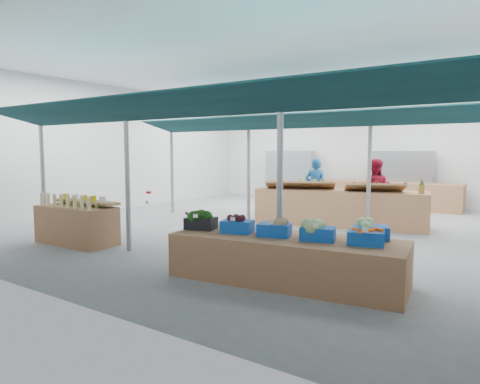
{
  "coord_description": "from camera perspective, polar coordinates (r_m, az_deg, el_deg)",
  "views": [
    {
      "loc": [
        5.71,
        -9.86,
        2.05
      ],
      "look_at": [
        0.13,
        -1.6,
        1.08
      ],
      "focal_mm": 32.0,
      "sensor_mm": 36.0,
      "label": 1
    }
  ],
  "objects": [
    {
      "name": "bottle_shelf",
      "position": [
        10.11,
        -20.78,
        -3.9
      ],
      "size": [
        1.89,
        1.19,
        1.11
      ],
      "rotation": [
        0.0,
        0.0,
        0.04
      ],
      "color": "brown",
      "rests_on": "floor"
    },
    {
      "name": "crate_cabbage",
      "position": [
        6.55,
        10.35,
        -4.98
      ],
      "size": [
        0.57,
        0.47,
        0.35
      ],
      "rotation": [
        0.0,
        0.0,
        0.26
      ],
      "color": "#104AB1",
      "rests_on": "veg_counter"
    },
    {
      "name": "pineapple",
      "position": [
        11.67,
        23.08,
        0.71
      ],
      "size": [
        0.14,
        0.14,
        0.39
      ],
      "rotation": [
        0.0,
        0.0,
        0.42
      ],
      "color": "#8C6019",
      "rests_on": "fruit_counter"
    },
    {
      "name": "crate_beets",
      "position": [
        7.04,
        -0.35,
        -4.35
      ],
      "size": [
        0.57,
        0.47,
        0.29
      ],
      "rotation": [
        0.0,
        0.0,
        0.26
      ],
      "color": "#104AB1",
      "rests_on": "veg_counter"
    },
    {
      "name": "pole_ribbon",
      "position": [
        9.91,
        -12.1,
        -0.18
      ],
      "size": [
        0.12,
        0.12,
        0.28
      ],
      "color": "red",
      "rests_on": "pole_grid"
    },
    {
      "name": "crate_extra",
      "position": [
        6.83,
        17.12,
        -4.79
      ],
      "size": [
        0.6,
        0.52,
        0.32
      ],
      "rotation": [
        0.0,
        0.0,
        0.42
      ],
      "color": "#104AB1",
      "rests_on": "veg_counter"
    },
    {
      "name": "back_shelving_right",
      "position": [
        16.32,
        20.86,
        1.52
      ],
      "size": [
        2.0,
        0.5,
        2.0
      ],
      "primitive_type": "cube",
      "color": "#B23F33",
      "rests_on": "floor"
    },
    {
      "name": "crate_broccoli",
      "position": [
        7.38,
        -5.23,
        -3.72
      ],
      "size": [
        0.57,
        0.47,
        0.35
      ],
      "rotation": [
        0.0,
        0.0,
        0.26
      ],
      "color": "black",
      "rests_on": "veg_counter"
    },
    {
      "name": "crate_celeriac",
      "position": [
        6.77,
        4.6,
        -4.67
      ],
      "size": [
        0.57,
        0.47,
        0.31
      ],
      "rotation": [
        0.0,
        0.0,
        0.26
      ],
      "color": "#104AB1",
      "rests_on": "veg_counter"
    },
    {
      "name": "apple_heap_yellow",
      "position": [
        12.03,
        8.02,
        1.16
      ],
      "size": [
        2.02,
        1.41,
        0.27
      ],
      "rotation": [
        0.0,
        0.0,
        0.42
      ],
      "color": "#997247",
      "rests_on": "fruit_counter"
    },
    {
      "name": "sparrow",
      "position": [
        7.35,
        -6.81,
        -3.07
      ],
      "size": [
        0.12,
        0.09,
        0.11
      ],
      "rotation": [
        0.0,
        0.0,
        0.26
      ],
      "color": "brown",
      "rests_on": "crate_broccoli"
    },
    {
      "name": "crate_carrots",
      "position": [
        6.4,
        16.43,
        -5.8
      ],
      "size": [
        0.57,
        0.47,
        0.29
      ],
      "rotation": [
        0.0,
        0.0,
        0.26
      ],
      "color": "#104AB1",
      "rests_on": "veg_counter"
    },
    {
      "name": "fruit_counter",
      "position": [
        11.99,
        13.11,
        -2.08
      ],
      "size": [
        4.65,
        1.99,
        0.97
      ],
      "primitive_type": "cube",
      "rotation": [
        0.0,
        0.0,
        0.21
      ],
      "color": "brown",
      "rests_on": "floor"
    },
    {
      "name": "awnings",
      "position": [
        9.54,
        2.64,
        9.95
      ],
      "size": [
        9.5,
        7.08,
        0.3
      ],
      "color": "#0B282F",
      "rests_on": "pole_grid"
    },
    {
      "name": "back_shelving_left",
      "position": [
        17.89,
        6.69,
        2.17
      ],
      "size": [
        2.0,
        0.5,
        2.0
      ],
      "primitive_type": "cube",
      "color": "#B23F33",
      "rests_on": "floor"
    },
    {
      "name": "far_counter",
      "position": [
        16.21,
        18.64,
        -0.33
      ],
      "size": [
        5.18,
        1.13,
        0.93
      ],
      "primitive_type": "cube",
      "rotation": [
        0.0,
        0.0,
        0.02
      ],
      "color": "brown",
      "rests_on": "floor"
    },
    {
      "name": "apple_heap_red",
      "position": [
        11.7,
        17.53,
        0.83
      ],
      "size": [
        1.65,
        1.25,
        0.27
      ],
      "rotation": [
        0.0,
        0.0,
        0.42
      ],
      "color": "#997247",
      "rests_on": "fruit_counter"
    },
    {
      "name": "vendor_left",
      "position": [
        13.41,
        10.05,
        0.59
      ],
      "size": [
        0.74,
        0.56,
        1.81
      ],
      "primitive_type": "imported",
      "rotation": [
        0.0,
        0.0,
        3.35
      ],
      "color": "#1859A1",
      "rests_on": "floor"
    },
    {
      "name": "pole_grid",
      "position": [
        9.51,
        2.61,
        4.13
      ],
      "size": [
        10.0,
        4.6,
        3.0
      ],
      "color": "gray",
      "rests_on": "floor"
    },
    {
      "name": "floor",
      "position": [
        11.58,
        3.94,
        -4.64
      ],
      "size": [
        13.0,
        13.0,
        0.0
      ],
      "primitive_type": "plane",
      "color": "slate",
      "rests_on": "ground"
    },
    {
      "name": "vendor_right",
      "position": [
        12.78,
        17.43,
        0.18
      ],
      "size": [
        1.0,
        0.85,
        1.81
      ],
      "primitive_type": "imported",
      "rotation": [
        0.0,
        0.0,
        3.35
      ],
      "color": "maroon",
      "rests_on": "floor"
    },
    {
      "name": "hall",
      "position": [
        12.67,
        7.32,
        8.22
      ],
      "size": [
        13.0,
        13.0,
        13.0
      ],
      "color": "silver",
      "rests_on": "ground"
    },
    {
      "name": "veg_counter",
      "position": [
        6.81,
        6.16,
        -8.91
      ],
      "size": [
        3.75,
        1.67,
        0.7
      ],
      "primitive_type": "cube",
      "rotation": [
        0.0,
        0.0,
        0.13
      ],
      "color": "brown",
      "rests_on": "floor"
    },
    {
      "name": "crate_stack",
      "position": [
        6.61,
        4.48,
        -9.97
      ],
      "size": [
        0.55,
        0.47,
        0.56
      ],
      "primitive_type": "cube",
      "rotation": [
        0.0,
        0.0,
        -0.34
      ],
      "color": "#104AB1",
      "rests_on": "floor"
    }
  ]
}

